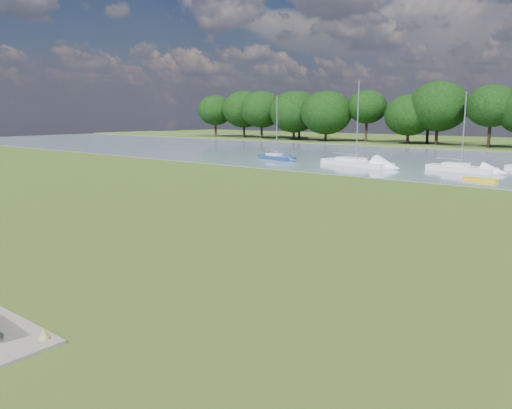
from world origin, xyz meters
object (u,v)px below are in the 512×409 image
Objects in this scene: kayak at (480,180)px; sailboat_1 at (355,161)px; sailboat_0 at (460,166)px; sailboat_5 at (276,156)px.

sailboat_1 is (-14.17, 4.81, 0.35)m from kayak.
sailboat_0 is at bearing 126.20° from kayak.
kayak is 0.36× the size of sailboat_0.
sailboat_5 is at bearing 175.42° from kayak.
sailboat_5 reaches higher than kayak.
kayak is 25.55m from sailboat_5.
sailboat_1 is 10.88m from sailboat_5.
kayak is at bearing 2.94° from sailboat_5.
kayak is at bearing -52.89° from sailboat_0.
sailboat_0 is (-3.61, 6.40, 0.34)m from kayak.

